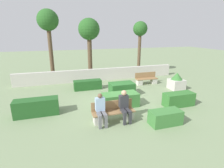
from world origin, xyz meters
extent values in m
plane|color=gray|center=(0.00, 0.00, 0.00)|extent=(60.00, 60.00, 0.00)
cube|color=beige|center=(0.00, 4.66, 0.46)|extent=(12.33, 0.30, 0.92)
cube|color=#937047|center=(-0.95, -1.90, 0.41)|extent=(1.82, 0.44, 0.05)
cube|color=#937047|center=(-0.95, -1.66, 0.63)|extent=(1.82, 0.04, 0.40)
cube|color=beige|center=(-1.64, -1.90, 0.19)|extent=(0.36, 0.40, 0.38)
cube|color=beige|center=(-0.27, -1.90, 0.19)|extent=(0.36, 0.40, 0.38)
cube|color=#937047|center=(2.98, 2.59, 0.41)|extent=(1.62, 0.44, 0.05)
cube|color=#937047|center=(2.98, 2.83, 0.63)|extent=(1.62, 0.04, 0.40)
cube|color=beige|center=(2.40, 2.59, 0.19)|extent=(0.36, 0.40, 0.38)
cube|color=beige|center=(3.56, 2.59, 0.19)|extent=(0.36, 0.40, 0.38)
cube|color=#333338|center=(-0.61, -2.11, 0.50)|extent=(0.14, 0.46, 0.13)
cube|color=#333338|center=(-0.41, -2.11, 0.50)|extent=(0.14, 0.46, 0.13)
cube|color=#333338|center=(-0.63, -2.34, 0.28)|extent=(0.11, 0.11, 0.56)
cube|color=#333338|center=(-0.39, -2.34, 0.28)|extent=(0.11, 0.11, 0.56)
cube|color=#333338|center=(-0.51, -1.87, 0.83)|extent=(0.38, 0.22, 0.54)
sphere|color=tan|center=(-0.51, -1.89, 1.22)|extent=(0.22, 0.22, 0.22)
cube|color=slate|center=(-1.63, -2.11, 0.50)|extent=(0.14, 0.46, 0.13)
cube|color=slate|center=(-1.43, -2.11, 0.50)|extent=(0.14, 0.46, 0.13)
cube|color=slate|center=(-1.65, -2.34, 0.28)|extent=(0.11, 0.11, 0.56)
cube|color=slate|center=(-1.41, -2.34, 0.28)|extent=(0.11, 0.11, 0.56)
cube|color=#9EBCE0|center=(-1.53, -1.87, 0.83)|extent=(0.38, 0.22, 0.54)
sphere|color=brown|center=(-1.53, -1.89, 1.20)|extent=(0.19, 0.19, 0.19)
cube|color=#3D7A38|center=(-0.16, -0.52, 0.34)|extent=(1.81, 0.82, 0.69)
cube|color=#286028|center=(0.48, 0.99, 0.38)|extent=(1.43, 0.89, 0.76)
cube|color=#235623|center=(-1.28, 2.71, 0.31)|extent=(1.79, 0.60, 0.61)
cube|color=#33702D|center=(2.71, -1.33, 0.34)|extent=(1.56, 0.63, 0.69)
cube|color=#235623|center=(-4.11, -0.34, 0.38)|extent=(1.91, 0.62, 0.77)
cube|color=#3D7A38|center=(0.99, -2.77, 0.30)|extent=(1.30, 0.64, 0.59)
cube|color=beige|center=(4.32, 1.02, 0.33)|extent=(0.87, 0.87, 0.66)
cone|color=#387533|center=(4.32, 1.02, 0.88)|extent=(0.74, 0.74, 0.45)
cylinder|color=brown|center=(-3.49, 6.14, 2.03)|extent=(0.30, 0.30, 4.06)
sphere|color=#285B23|center=(-3.49, 6.14, 4.49)|extent=(1.57, 1.57, 1.57)
cylinder|color=brown|center=(-0.48, 6.00, 1.70)|extent=(0.35, 0.35, 3.40)
sphere|color=#285B23|center=(-0.48, 6.00, 3.86)|extent=(1.69, 1.69, 1.69)
cylinder|color=brown|center=(3.89, 5.88, 1.79)|extent=(0.27, 0.27, 3.58)
sphere|color=#285B23|center=(3.89, 5.88, 3.91)|extent=(1.22, 1.22, 1.22)
camera|label=1|loc=(-3.00, -8.27, 3.64)|focal=28.00mm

